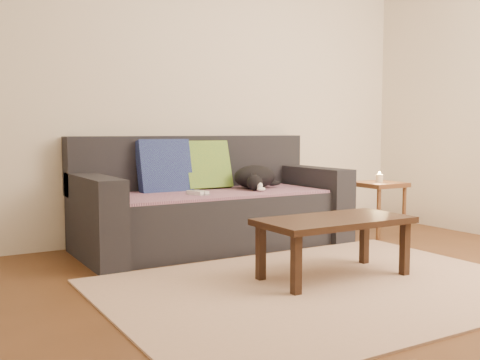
% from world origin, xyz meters
% --- Properties ---
extents(ground, '(4.50, 4.50, 0.00)m').
position_xyz_m(ground, '(0.00, 0.00, 0.00)').
color(ground, brown).
rests_on(ground, ground).
extents(back_wall, '(4.50, 0.04, 2.60)m').
position_xyz_m(back_wall, '(0.00, 2.00, 1.30)').
color(back_wall, beige).
rests_on(back_wall, ground).
extents(sofa, '(2.10, 0.94, 0.87)m').
position_xyz_m(sofa, '(0.00, 1.57, 0.31)').
color(sofa, '#232328').
rests_on(sofa, ground).
extents(throw_blanket, '(1.66, 0.74, 0.02)m').
position_xyz_m(throw_blanket, '(0.00, 1.48, 0.43)').
color(throw_blanket, '#432648').
rests_on(throw_blanket, sofa).
extents(cushion_navy, '(0.42, 0.20, 0.43)m').
position_xyz_m(cushion_navy, '(-0.32, 1.74, 0.63)').
color(cushion_navy, '#161456').
rests_on(cushion_navy, throw_blanket).
extents(cushion_green, '(0.39, 0.21, 0.40)m').
position_xyz_m(cushion_green, '(0.05, 1.74, 0.63)').
color(cushion_green, '#0E5C38').
rests_on(cushion_green, throw_blanket).
extents(cat, '(0.46, 0.44, 0.19)m').
position_xyz_m(cat, '(0.39, 1.53, 0.53)').
color(cat, black).
rests_on(cat, throw_blanket).
extents(wii_remote_a, '(0.06, 0.15, 0.03)m').
position_xyz_m(wii_remote_a, '(-0.19, 1.36, 0.46)').
color(wii_remote_a, white).
rests_on(wii_remote_a, throw_blanket).
extents(wii_remote_b, '(0.08, 0.15, 0.03)m').
position_xyz_m(wii_remote_b, '(-0.24, 1.36, 0.46)').
color(wii_remote_b, white).
rests_on(wii_remote_b, throw_blanket).
extents(side_table, '(0.37, 0.37, 0.47)m').
position_xyz_m(side_table, '(1.45, 1.20, 0.39)').
color(side_table, brown).
rests_on(side_table, ground).
extents(candle, '(0.06, 0.06, 0.09)m').
position_xyz_m(candle, '(1.45, 1.20, 0.51)').
color(candle, beige).
rests_on(candle, side_table).
extents(rug, '(2.50, 1.80, 0.01)m').
position_xyz_m(rug, '(0.00, 0.15, 0.01)').
color(rug, tan).
rests_on(rug, ground).
extents(coffee_table, '(0.95, 0.48, 0.38)m').
position_xyz_m(coffee_table, '(0.18, 0.29, 0.33)').
color(coffee_table, black).
rests_on(coffee_table, rug).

